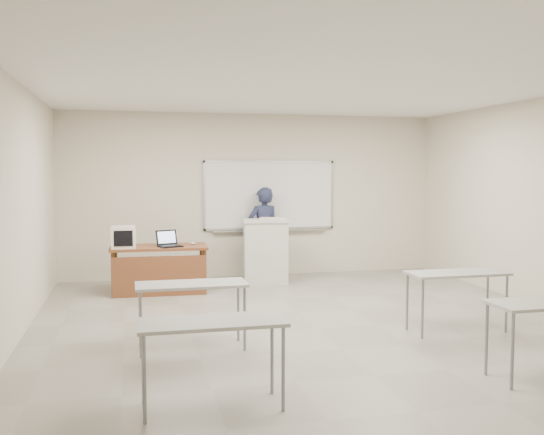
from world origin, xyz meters
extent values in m
cube|color=gray|center=(0.00, 0.00, -0.01)|extent=(7.00, 8.00, 0.01)
cube|color=white|center=(0.30, 3.97, 1.50)|extent=(2.40, 0.03, 1.20)
cube|color=#B7BABC|center=(0.30, 3.97, 2.12)|extent=(2.48, 0.04, 0.04)
cube|color=#B7BABC|center=(0.30, 3.97, 0.88)|extent=(2.48, 0.04, 0.04)
cube|color=#B7BABC|center=(-0.92, 3.97, 1.50)|extent=(0.04, 0.04, 1.28)
cube|color=#B7BABC|center=(1.52, 3.97, 1.50)|extent=(0.04, 0.04, 1.28)
cube|color=#B7BABC|center=(0.30, 3.92, 0.84)|extent=(2.16, 0.07, 0.02)
cube|color=gray|center=(-1.60, -0.50, 0.71)|extent=(1.20, 0.50, 0.03)
cylinder|color=slate|center=(-2.15, -0.70, 0.35)|extent=(0.03, 0.03, 0.70)
cylinder|color=slate|center=(-1.05, -0.70, 0.35)|extent=(0.03, 0.03, 0.70)
cylinder|color=slate|center=(-2.15, -0.30, 0.35)|extent=(0.03, 0.03, 0.70)
cylinder|color=slate|center=(-1.05, -0.30, 0.35)|extent=(0.03, 0.03, 0.70)
cube|color=gray|center=(1.60, -0.50, 0.71)|extent=(1.20, 0.50, 0.03)
cylinder|color=slate|center=(1.05, -0.70, 0.35)|extent=(0.03, 0.03, 0.70)
cylinder|color=slate|center=(2.15, -0.70, 0.35)|extent=(0.03, 0.03, 0.70)
cylinder|color=slate|center=(1.05, -0.30, 0.35)|extent=(0.03, 0.03, 0.70)
cylinder|color=slate|center=(2.15, -0.30, 0.35)|extent=(0.03, 0.03, 0.70)
cube|color=gray|center=(-1.60, -2.20, 0.71)|extent=(1.20, 0.50, 0.03)
cylinder|color=slate|center=(-2.15, -2.40, 0.35)|extent=(0.03, 0.03, 0.70)
cylinder|color=slate|center=(-1.05, -2.40, 0.35)|extent=(0.03, 0.03, 0.70)
cylinder|color=slate|center=(-2.15, -2.00, 0.35)|extent=(0.03, 0.03, 0.70)
cylinder|color=slate|center=(-1.05, -2.00, 0.35)|extent=(0.03, 0.03, 0.70)
cylinder|color=slate|center=(1.05, -2.40, 0.35)|extent=(0.03, 0.03, 0.70)
cylinder|color=slate|center=(1.05, -2.00, 0.35)|extent=(0.03, 0.03, 0.70)
cube|color=brown|center=(-1.80, 2.77, 0.73)|extent=(1.52, 0.76, 0.04)
cube|color=brown|center=(-1.80, 2.41, 0.32)|extent=(1.45, 0.03, 0.63)
cylinder|color=#44270F|center=(-2.50, 2.45, 0.35)|extent=(0.06, 0.06, 0.71)
cylinder|color=#44270F|center=(-1.10, 2.45, 0.35)|extent=(0.06, 0.06, 0.71)
cylinder|color=#44270F|center=(-2.50, 3.09, 0.35)|extent=(0.06, 0.06, 0.71)
cylinder|color=#44270F|center=(-1.10, 3.09, 0.35)|extent=(0.06, 0.06, 0.71)
cube|color=#BABAB2|center=(0.05, 3.20, 0.53)|extent=(0.74, 0.53, 1.06)
cube|color=#BABAB2|center=(0.05, 3.20, 1.09)|extent=(0.78, 0.57, 0.04)
cube|color=beige|center=(-2.35, 2.67, 0.92)|extent=(0.35, 0.37, 0.34)
cube|color=beige|center=(-2.35, 2.46, 0.92)|extent=(0.37, 0.04, 0.35)
cube|color=black|center=(-2.35, 2.44, 0.92)|extent=(0.28, 0.01, 0.24)
cube|color=black|center=(-1.63, 2.59, 0.76)|extent=(0.35, 0.25, 0.02)
cube|color=black|center=(-1.63, 2.58, 0.77)|extent=(0.28, 0.15, 0.01)
cube|color=black|center=(-1.63, 2.74, 0.89)|extent=(0.35, 0.07, 0.24)
cube|color=#9DBDE3|center=(-1.63, 2.74, 0.89)|extent=(0.29, 0.05, 0.18)
ellipsoid|color=#B1B2B8|center=(-1.25, 2.82, 0.77)|extent=(0.11, 0.08, 0.04)
cube|color=beige|center=(0.20, 3.28, 1.12)|extent=(0.48, 0.30, 0.03)
imported|color=black|center=(0.14, 3.77, 0.83)|extent=(0.68, 0.52, 1.65)
camera|label=1|loc=(-2.23, -7.04, 1.94)|focal=40.00mm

